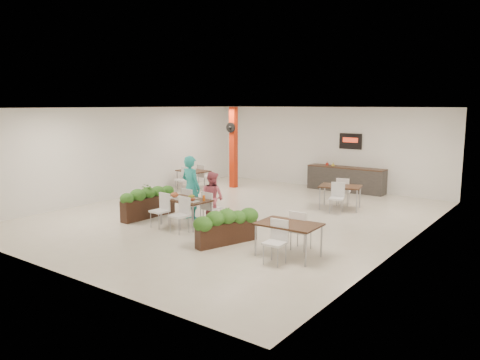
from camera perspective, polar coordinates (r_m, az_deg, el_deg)
name	(u,v)px	position (r m, az deg, el deg)	size (l,w,h in m)	color
ground	(237,215)	(14.10, -0.34, -4.33)	(12.00, 12.00, 0.00)	beige
room_shell	(237,149)	(13.77, -0.35, 3.81)	(10.10, 12.10, 3.22)	white
red_column	(233,147)	(18.61, -0.82, 4.10)	(0.40, 0.41, 3.20)	#BA280C
service_counter	(346,179)	(18.36, 12.79, 0.18)	(3.00, 0.64, 2.20)	#292725
main_table	(186,203)	(12.88, -6.65, -2.80)	(1.46, 1.72, 0.92)	black
diner_man	(191,188)	(13.55, -6.01, -0.93)	(0.68, 0.44, 1.85)	teal
diner_woman	(212,198)	(13.07, -3.39, -2.14)	(0.71, 0.55, 1.46)	#D65F74
planter_left	(148,200)	(14.01, -11.12, -2.45)	(0.45, 1.94, 1.01)	black
planter_right	(227,225)	(11.15, -1.64, -5.46)	(0.81, 1.65, 0.89)	black
side_table_a	(193,173)	(18.38, -5.73, 0.82)	(1.31, 1.66, 0.92)	black
side_table_b	(340,189)	(15.18, 12.13, -1.11)	(1.44, 1.67, 0.92)	black
side_table_c	(289,228)	(10.27, 5.95, -5.88)	(1.37, 1.63, 0.92)	black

